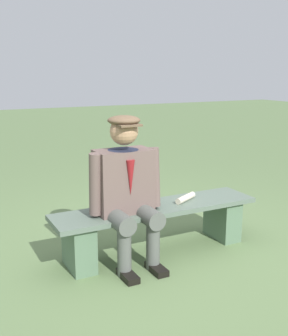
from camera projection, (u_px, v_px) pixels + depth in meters
ground_plane at (157, 251)px, 3.74m from camera, size 30.00×30.00×0.00m
bench at (157, 222)px, 3.68m from camera, size 1.84×0.42×0.42m
seated_man at (127, 185)px, 3.40m from camera, size 0.63×0.59×1.22m
rolled_magazine at (186, 198)px, 3.77m from camera, size 0.26×0.18×0.06m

